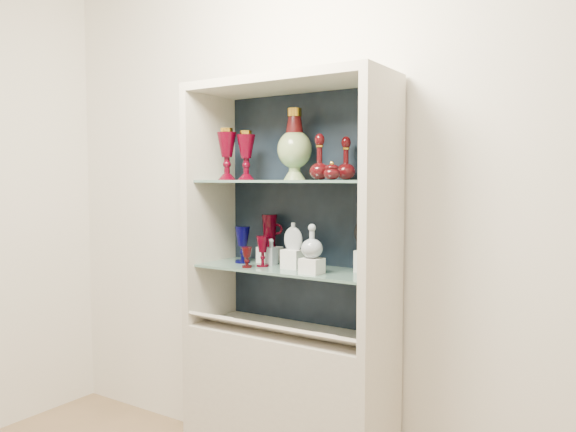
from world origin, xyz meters
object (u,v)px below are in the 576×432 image
Objects in this scene: ruby_goblet_tall at (263,251)px; cameo_medallion at (365,235)px; pedestal_lamp_right at (227,154)px; cobalt_goblet at (243,245)px; ruby_decanter_b at (346,157)px; lidded_bowl at (332,170)px; ruby_decanter_a at (320,154)px; ruby_goblet_small at (247,257)px; clear_round_decanter at (312,242)px; enamel_urn at (295,144)px; flat_flask at (293,236)px; pedestal_lamp_left at (246,155)px; ruby_pitcher at (270,231)px; clear_square_bottle at (271,252)px.

cameo_medallion reaches higher than ruby_goblet_tall.
ruby_goblet_tall is (0.21, 0.01, -0.47)m from pedestal_lamp_right.
cobalt_goblet is at bearing -162.84° from cameo_medallion.
ruby_decanter_b is 2.51× the size of lidded_bowl.
cobalt_goblet is (-0.55, 0.06, -0.37)m from lidded_bowl.
ruby_goblet_small is at bearing -165.23° from ruby_decanter_a.
ruby_decanter_b is 0.70m from cobalt_goblet.
clear_round_decanter is at bearing -112.99° from ruby_decanter_b.
enamel_urn reaches higher than flat_flask.
pedestal_lamp_left reaches higher than ruby_goblet_tall.
lidded_bowl is 0.46× the size of cobalt_goblet.
ruby_decanter_b reaches higher than clear_round_decanter.
enamel_urn reaches higher than ruby_goblet_small.
ruby_decanter_a is 1.64× the size of cameo_medallion.
clear_square_bottle is at bearing -70.91° from ruby_pitcher.
lidded_bowl is at bearing -88.87° from ruby_decanter_b.
clear_square_bottle is at bearing -170.35° from ruby_decanter_b.
pedestal_lamp_left reaches higher than ruby_decanter_b.
ruby_decanter_b is 2.14× the size of ruby_goblet_small.
cameo_medallion is (0.53, 0.19, 0.12)m from ruby_goblet_small.
cameo_medallion is (0.49, 0.12, 0.10)m from ruby_goblet_tall.
clear_square_bottle is at bearing 159.16° from clear_round_decanter.
lidded_bowl is at bearing -20.70° from enamel_urn.
clear_square_bottle is (0.22, 0.07, -0.48)m from pedestal_lamp_right.
ruby_decanter_a is (0.17, -0.06, -0.05)m from enamel_urn.
ruby_pitcher is (-0.18, 0.05, -0.43)m from enamel_urn.
pedestal_lamp_left is 1.83× the size of flat_flask.
ruby_decanter_a reaches higher than lidded_bowl.
clear_square_bottle is (0.05, 0.13, 0.02)m from ruby_goblet_small.
enamel_urn is 2.07× the size of ruby_pitcher.
cameo_medallion reaches higher than ruby_goblet_small.
ruby_decanter_a is at bearing -3.28° from cobalt_goblet.
pedestal_lamp_right is 0.66m from clear_round_decanter.
ruby_decanter_b is 0.67m from ruby_goblet_small.
lidded_bowl is (0.51, -0.04, -0.08)m from pedestal_lamp_left.
clear_round_decanter is at bearing -87.24° from ruby_decanter_a.
ruby_pitcher is (-0.44, 0.15, -0.30)m from lidded_bowl.
ruby_goblet_tall is at bearing -177.50° from flat_flask.
pedestal_lamp_right is 0.54m from flat_flask.
enamel_urn is at bearing -170.21° from ruby_decanter_b.
ruby_goblet_small is (-0.43, -0.20, -0.48)m from ruby_decanter_b.
ruby_decanter_b is at bearing 9.79° from enamel_urn.
clear_round_decanter is at bearing -48.23° from ruby_pitcher.
enamel_urn is at bearing 14.68° from pedestal_lamp_right.
enamel_urn is 0.59m from ruby_goblet_small.
ruby_pitcher is 1.26× the size of clear_square_bottle.
clear_square_bottle is (-0.12, -0.02, -0.53)m from enamel_urn.
enamel_urn reaches higher than cobalt_goblet.
pedestal_lamp_left is 1.47× the size of ruby_pitcher.
enamel_urn is at bearing -163.40° from cameo_medallion.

